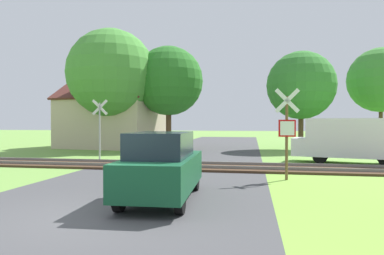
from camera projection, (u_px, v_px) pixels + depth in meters
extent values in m
plane|color=#6B9942|center=(96.00, 216.00, 7.45)|extent=(160.00, 160.00, 0.00)
cube|color=#424244|center=(129.00, 196.00, 9.42)|extent=(7.72, 80.00, 0.01)
cube|color=#422D1E|center=(177.00, 166.00, 15.48)|extent=(60.00, 2.60, 0.10)
cube|color=slate|center=(181.00, 162.00, 16.18)|extent=(60.00, 0.08, 0.12)
cube|color=slate|center=(174.00, 166.00, 14.77)|extent=(60.00, 0.08, 0.12)
cylinder|color=brown|center=(287.00, 138.00, 12.06)|extent=(0.10, 0.10, 2.95)
cube|color=red|center=(287.00, 128.00, 11.99)|extent=(0.60, 0.12, 0.60)
cube|color=white|center=(287.00, 128.00, 11.97)|extent=(0.49, 0.08, 0.49)
cube|color=white|center=(287.00, 101.00, 11.98)|extent=(0.87, 0.15, 0.88)
cube|color=white|center=(287.00, 101.00, 11.98)|extent=(0.87, 0.15, 0.88)
cylinder|color=#9E9EA5|center=(100.00, 131.00, 18.89)|extent=(0.09, 0.09, 3.14)
cube|color=white|center=(100.00, 107.00, 18.93)|extent=(0.87, 0.17, 0.88)
cube|color=white|center=(100.00, 107.00, 18.93)|extent=(0.87, 0.17, 0.88)
cube|color=#C6B293|center=(114.00, 123.00, 28.38)|extent=(8.13, 7.13, 3.95)
cube|color=#562823|center=(104.00, 87.00, 26.85)|extent=(8.15, 4.47, 2.15)
cube|color=#562823|center=(123.00, 90.00, 29.83)|extent=(8.15, 4.47, 2.15)
cube|color=brown|center=(136.00, 87.00, 27.73)|extent=(0.56, 0.56, 1.10)
cylinder|color=#513823|center=(169.00, 128.00, 26.20)|extent=(0.41, 0.41, 3.25)
sphere|color=#286B23|center=(169.00, 81.00, 26.15)|extent=(5.28, 5.28, 5.28)
cylinder|color=#513823|center=(381.00, 126.00, 27.10)|extent=(0.29, 0.29, 3.51)
sphere|color=#3D8433|center=(381.00, 80.00, 27.05)|extent=(5.10, 5.10, 5.10)
cylinder|color=#513823|center=(111.00, 128.00, 25.57)|extent=(0.47, 0.47, 3.28)
sphere|color=#478E38|center=(111.00, 73.00, 25.52)|extent=(6.55, 6.55, 6.55)
cylinder|color=#513823|center=(301.00, 130.00, 25.61)|extent=(0.38, 0.38, 2.93)
sphere|color=#337A2D|center=(301.00, 85.00, 25.56)|extent=(5.08, 5.08, 5.08)
cube|color=white|center=(352.00, 138.00, 16.91)|extent=(4.55, 2.92, 1.90)
cube|color=white|center=(300.00, 146.00, 17.95)|extent=(1.14, 1.92, 0.90)
cube|color=#19232D|center=(308.00, 131.00, 17.79)|extent=(0.46, 1.57, 0.85)
cube|color=navy|center=(352.00, 143.00, 17.78)|extent=(3.65, 0.99, 0.16)
cylinder|color=black|center=(322.00, 154.00, 18.23)|extent=(0.70, 0.35, 0.68)
cylinder|color=black|center=(320.00, 157.00, 16.82)|extent=(0.70, 0.35, 0.68)
cylinder|color=black|center=(383.00, 157.00, 17.03)|extent=(0.70, 0.35, 0.68)
cube|color=#144C2D|center=(163.00, 172.00, 8.99)|extent=(1.81, 4.07, 0.84)
cube|color=#19232D|center=(161.00, 145.00, 8.78)|extent=(1.49, 2.26, 0.64)
cylinder|color=black|center=(195.00, 180.00, 10.25)|extent=(0.21, 0.61, 0.60)
cylinder|color=black|center=(150.00, 179.00, 10.44)|extent=(0.21, 0.61, 0.60)
cylinder|color=black|center=(180.00, 201.00, 7.55)|extent=(0.21, 0.61, 0.60)
cylinder|color=black|center=(119.00, 199.00, 7.74)|extent=(0.21, 0.61, 0.60)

